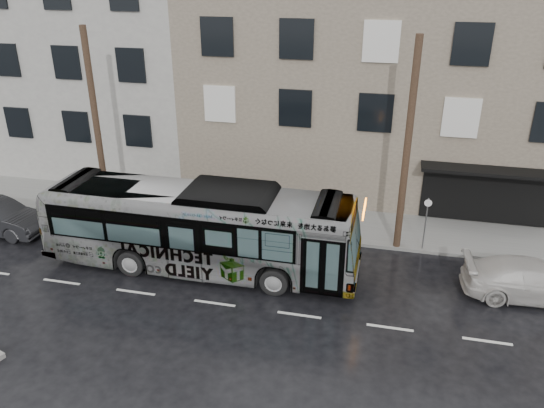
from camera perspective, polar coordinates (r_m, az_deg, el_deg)
The scene contains 9 objects.
ground at distance 22.14m, azimuth -4.08°, elevation -6.98°, with size 120.00×120.00×0.00m, color black.
sidewalk at distance 26.25m, azimuth -0.98°, elevation -1.43°, with size 90.00×3.60×0.15m, color gray.
building_taupe at distance 31.30m, azimuth 11.72°, elevation 12.84°, with size 20.00×12.00×11.00m, color gray.
building_grey at distance 40.21m, azimuth -24.41°, elevation 17.36°, with size 26.00×15.00×16.00m, color #B3B1A9.
utility_pole_front at distance 22.39m, azimuth 14.34°, elevation 5.79°, with size 0.30×0.30×9.00m, color #4A3525.
utility_pole_rear at distance 26.04m, azimuth -18.34°, elevation 7.89°, with size 0.30×0.30×9.00m, color #4A3525.
sign_post at distance 23.67m, azimuth 16.17°, elevation -2.06°, with size 0.06×0.06×2.40m, color slate.
bus at distance 21.63m, azimuth -7.78°, elevation -2.52°, with size 3.02×12.91×3.60m, color #B2B2B2.
white_sedan at distance 22.26m, azimuth 26.21°, elevation -7.35°, with size 2.06×5.06×1.47m, color #B8B4AF.
Camera 1 is at (5.82, -18.00, 11.51)m, focal length 35.00 mm.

